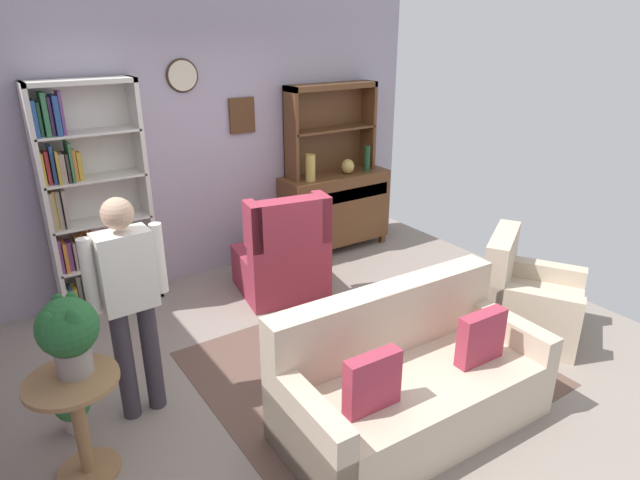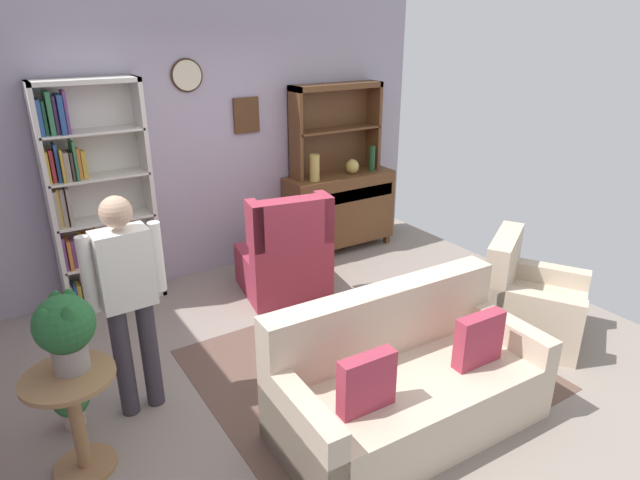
{
  "view_description": "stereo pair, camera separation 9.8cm",
  "coord_description": "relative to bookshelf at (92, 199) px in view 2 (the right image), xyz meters",
  "views": [
    {
      "loc": [
        -2.11,
        -3.07,
        2.53
      ],
      "look_at": [
        0.1,
        0.2,
        0.95
      ],
      "focal_mm": 30.5,
      "sensor_mm": 36.0,
      "label": 1
    },
    {
      "loc": [
        -2.03,
        -3.13,
        2.53
      ],
      "look_at": [
        0.1,
        0.2,
        0.95
      ],
      "focal_mm": 30.5,
      "sensor_mm": 36.0,
      "label": 2
    }
  ],
  "objects": [
    {
      "name": "ground_plane",
      "position": [
        1.24,
        -1.94,
        -1.06
      ],
      "size": [
        5.4,
        4.6,
        0.02
      ],
      "primitive_type": "cube",
      "color": "gray"
    },
    {
      "name": "wall_back",
      "position": [
        1.24,
        0.19,
        0.35
      ],
      "size": [
        5.0,
        0.09,
        2.8
      ],
      "color": "#A399AD",
      "rests_on": "ground_plane"
    },
    {
      "name": "area_rug",
      "position": [
        1.44,
        -2.24,
        -1.05
      ],
      "size": [
        2.42,
        2.15,
        0.01
      ],
      "primitive_type": "cube",
      "color": "brown",
      "rests_on": "ground_plane"
    },
    {
      "name": "bookshelf",
      "position": [
        0.0,
        0.0,
        0.0
      ],
      "size": [
        0.9,
        0.3,
        2.1
      ],
      "color": "silver",
      "rests_on": "ground_plane"
    },
    {
      "name": "sideboard",
      "position": [
        2.67,
        -0.08,
        -0.54
      ],
      "size": [
        1.3,
        0.45,
        0.92
      ],
      "color": "brown",
      "rests_on": "ground_plane"
    },
    {
      "name": "sideboard_hutch",
      "position": [
        2.67,
        0.02,
        0.51
      ],
      "size": [
        1.1,
        0.26,
        1.0
      ],
      "color": "brown",
      "rests_on": "sideboard"
    },
    {
      "name": "vase_tall",
      "position": [
        2.28,
        -0.16,
        0.01
      ],
      "size": [
        0.11,
        0.11,
        0.29
      ],
      "primitive_type": "cylinder",
      "color": "tan",
      "rests_on": "sideboard"
    },
    {
      "name": "vase_round",
      "position": [
        2.8,
        -0.15,
        -0.05
      ],
      "size": [
        0.15,
        0.15,
        0.17
      ],
      "primitive_type": "ellipsoid",
      "color": "tan",
      "rests_on": "sideboard"
    },
    {
      "name": "bottle_wine",
      "position": [
        3.06,
        -0.17,
        0.02
      ],
      "size": [
        0.07,
        0.07,
        0.3
      ],
      "primitive_type": "cylinder",
      "color": "#194223",
      "rests_on": "sideboard"
    },
    {
      "name": "couch_floral",
      "position": [
        1.3,
        -2.86,
        -0.74
      ],
      "size": [
        1.83,
        0.91,
        0.9
      ],
      "color": "beige",
      "rests_on": "ground_plane"
    },
    {
      "name": "armchair_floral",
      "position": [
        2.94,
        -2.57,
        -0.76
      ],
      "size": [
        1.04,
        1.05,
        0.88
      ],
      "color": "beige",
      "rests_on": "ground_plane"
    },
    {
      "name": "wingback_chair",
      "position": [
        1.55,
        -0.78,
        -0.67
      ],
      "size": [
        0.9,
        0.92,
        1.05
      ],
      "color": "#A33347",
      "rests_on": "ground_plane"
    },
    {
      "name": "plant_stand",
      "position": [
        -0.61,
        -2.14,
        -0.63
      ],
      "size": [
        0.52,
        0.52,
        0.68
      ],
      "color": "#997047",
      "rests_on": "ground_plane"
    },
    {
      "name": "potted_plant_large",
      "position": [
        -0.57,
        -2.09,
        -0.1
      ],
      "size": [
        0.34,
        0.34,
        0.46
      ],
      "color": "gray",
      "rests_on": "plant_stand"
    },
    {
      "name": "potted_plant_small",
      "position": [
        -0.6,
        -1.69,
        -0.86
      ],
      "size": [
        0.24,
        0.24,
        0.33
      ],
      "color": "beige",
      "rests_on": "ground_plane"
    },
    {
      "name": "person_reading",
      "position": [
        -0.15,
        -1.75,
        -0.14
      ],
      "size": [
        0.52,
        0.21,
        1.56
      ],
      "color": "#38333D",
      "rests_on": "ground_plane"
    },
    {
      "name": "coffee_table",
      "position": [
        1.35,
        -2.14,
        -0.7
      ],
      "size": [
        0.8,
        0.5,
        0.42
      ],
      "color": "brown",
      "rests_on": "ground_plane"
    },
    {
      "name": "book_stack",
      "position": [
        1.48,
        -2.18,
        -0.61
      ],
      "size": [
        0.22,
        0.12,
        0.05
      ],
      "color": "#284C8C",
      "rests_on": "coffee_table"
    }
  ]
}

